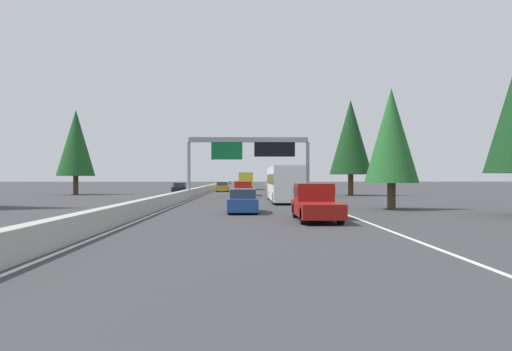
{
  "coord_description": "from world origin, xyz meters",
  "views": [
    {
      "loc": [
        -3.64,
        -5.71,
        2.2
      ],
      "look_at": [
        59.4,
        -6.9,
        2.38
      ],
      "focal_mm": 33.93,
      "sensor_mm": 36.0,
      "label": 1
    }
  ],
  "objects_px": {
    "sedan_distant_b": "(246,183)",
    "bus_mid_right": "(284,182)",
    "minivan_far_left": "(243,187)",
    "conifer_left_near": "(76,143)",
    "conifer_right_near": "(391,136)",
    "sedan_near_right": "(222,187)",
    "oncoming_near": "(181,188)",
    "pickup_mid_left": "(315,202)",
    "conifer_right_mid": "(351,137)",
    "box_truck_near_center": "(246,180)",
    "sedan_far_right": "(243,202)",
    "sign_gantry_overhead": "(250,150)"
  },
  "relations": [
    {
      "from": "conifer_right_mid",
      "to": "conifer_left_near",
      "type": "relative_size",
      "value": 1.08
    },
    {
      "from": "sign_gantry_overhead",
      "to": "conifer_left_near",
      "type": "distance_m",
      "value": 24.05
    },
    {
      "from": "sedan_distant_b",
      "to": "bus_mid_right",
      "type": "bearing_deg",
      "value": -177.52
    },
    {
      "from": "bus_mid_right",
      "to": "conifer_left_near",
      "type": "height_order",
      "value": "conifer_left_near"
    },
    {
      "from": "pickup_mid_left",
      "to": "conifer_right_mid",
      "type": "bearing_deg",
      "value": -15.2
    },
    {
      "from": "sedan_near_right",
      "to": "oncoming_near",
      "type": "relative_size",
      "value": 1.0
    },
    {
      "from": "sign_gantry_overhead",
      "to": "minivan_far_left",
      "type": "height_order",
      "value": "sign_gantry_overhead"
    },
    {
      "from": "sedan_distant_b",
      "to": "conifer_right_near",
      "type": "height_order",
      "value": "conifer_right_near"
    },
    {
      "from": "sedan_distant_b",
      "to": "sedan_far_right",
      "type": "bearing_deg",
      "value": 179.93
    },
    {
      "from": "pickup_mid_left",
      "to": "sedan_distant_b",
      "type": "distance_m",
      "value": 97.0
    },
    {
      "from": "box_truck_near_center",
      "to": "sedan_distant_b",
      "type": "bearing_deg",
      "value": -0.1
    },
    {
      "from": "conifer_left_near",
      "to": "conifer_right_near",
      "type": "bearing_deg",
      "value": -131.96
    },
    {
      "from": "minivan_far_left",
      "to": "sedan_near_right",
      "type": "xyz_separation_m",
      "value": [
        15.15,
        3.24,
        -0.27
      ]
    },
    {
      "from": "sedan_distant_b",
      "to": "conifer_left_near",
      "type": "xyz_separation_m",
      "value": [
        -61.07,
        21.15,
        5.73
      ]
    },
    {
      "from": "box_truck_near_center",
      "to": "bus_mid_right",
      "type": "height_order",
      "value": "bus_mid_right"
    },
    {
      "from": "sedan_distant_b",
      "to": "conifer_right_near",
      "type": "distance_m",
      "value": 89.64
    },
    {
      "from": "sedan_near_right",
      "to": "conifer_right_near",
      "type": "relative_size",
      "value": 0.54
    },
    {
      "from": "minivan_far_left",
      "to": "bus_mid_right",
      "type": "bearing_deg",
      "value": -165.71
    },
    {
      "from": "sedan_near_right",
      "to": "oncoming_near",
      "type": "height_order",
      "value": "same"
    },
    {
      "from": "box_truck_near_center",
      "to": "conifer_right_near",
      "type": "bearing_deg",
      "value": -169.01
    },
    {
      "from": "conifer_left_near",
      "to": "pickup_mid_left",
      "type": "bearing_deg",
      "value": -145.38
    },
    {
      "from": "box_truck_near_center",
      "to": "sedan_distant_b",
      "type": "distance_m",
      "value": 37.68
    },
    {
      "from": "minivan_far_left",
      "to": "conifer_left_near",
      "type": "xyz_separation_m",
      "value": [
        3.06,
        20.82,
        5.46
      ]
    },
    {
      "from": "sign_gantry_overhead",
      "to": "minivan_far_left",
      "type": "bearing_deg",
      "value": 5.95
    },
    {
      "from": "conifer_right_near",
      "to": "conifer_left_near",
      "type": "height_order",
      "value": "conifer_left_near"
    },
    {
      "from": "pickup_mid_left",
      "to": "box_truck_near_center",
      "type": "height_order",
      "value": "box_truck_near_center"
    },
    {
      "from": "sedan_far_right",
      "to": "sedan_near_right",
      "type": "distance_m",
      "value": 42.95
    },
    {
      "from": "minivan_far_left",
      "to": "sedan_distant_b",
      "type": "bearing_deg",
      "value": -0.29
    },
    {
      "from": "minivan_far_left",
      "to": "conifer_left_near",
      "type": "relative_size",
      "value": 0.47
    },
    {
      "from": "oncoming_near",
      "to": "conifer_right_near",
      "type": "bearing_deg",
      "value": 30.85
    },
    {
      "from": "pickup_mid_left",
      "to": "sedan_far_right",
      "type": "distance_m",
      "value": 6.35
    },
    {
      "from": "pickup_mid_left",
      "to": "conifer_right_mid",
      "type": "distance_m",
      "value": 34.26
    },
    {
      "from": "sign_gantry_overhead",
      "to": "pickup_mid_left",
      "type": "height_order",
      "value": "sign_gantry_overhead"
    },
    {
      "from": "sign_gantry_overhead",
      "to": "pickup_mid_left",
      "type": "xyz_separation_m",
      "value": [
        -25.36,
        -3.15,
        -4.1
      ]
    },
    {
      "from": "conifer_right_near",
      "to": "conifer_left_near",
      "type": "bearing_deg",
      "value": 48.04
    },
    {
      "from": "bus_mid_right",
      "to": "conifer_right_mid",
      "type": "height_order",
      "value": "conifer_right_mid"
    },
    {
      "from": "pickup_mid_left",
      "to": "conifer_right_near",
      "type": "distance_m",
      "value": 10.92
    },
    {
      "from": "conifer_left_near",
      "to": "sedan_near_right",
      "type": "bearing_deg",
      "value": -55.49
    },
    {
      "from": "bus_mid_right",
      "to": "conifer_right_mid",
      "type": "distance_m",
      "value": 17.82
    },
    {
      "from": "sedan_far_right",
      "to": "conifer_left_near",
      "type": "height_order",
      "value": "conifer_left_near"
    },
    {
      "from": "sedan_distant_b",
      "to": "box_truck_near_center",
      "type": "bearing_deg",
      "value": 179.9
    },
    {
      "from": "conifer_left_near",
      "to": "bus_mid_right",
      "type": "bearing_deg",
      "value": -125.87
    },
    {
      "from": "conifer_right_near",
      "to": "conifer_right_mid",
      "type": "xyz_separation_m",
      "value": [
        24.61,
        -2.55,
        1.93
      ]
    },
    {
      "from": "pickup_mid_left",
      "to": "bus_mid_right",
      "type": "xyz_separation_m",
      "value": [
        18.09,
        0.18,
        0.8
      ]
    },
    {
      "from": "sedan_distant_b",
      "to": "oncoming_near",
      "type": "height_order",
      "value": "same"
    },
    {
      "from": "sedan_near_right",
      "to": "conifer_right_mid",
      "type": "distance_m",
      "value": 23.07
    },
    {
      "from": "sedan_distant_b",
      "to": "conifer_left_near",
      "type": "bearing_deg",
      "value": 160.9
    },
    {
      "from": "sedan_far_right",
      "to": "box_truck_near_center",
      "type": "xyz_separation_m",
      "value": [
        54.13,
        -0.05,
        0.93
      ]
    },
    {
      "from": "pickup_mid_left",
      "to": "oncoming_near",
      "type": "distance_m",
      "value": 40.67
    },
    {
      "from": "sedan_distant_b",
      "to": "bus_mid_right",
      "type": "xyz_separation_m",
      "value": [
        -78.84,
        -3.42,
        1.03
      ]
    }
  ]
}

